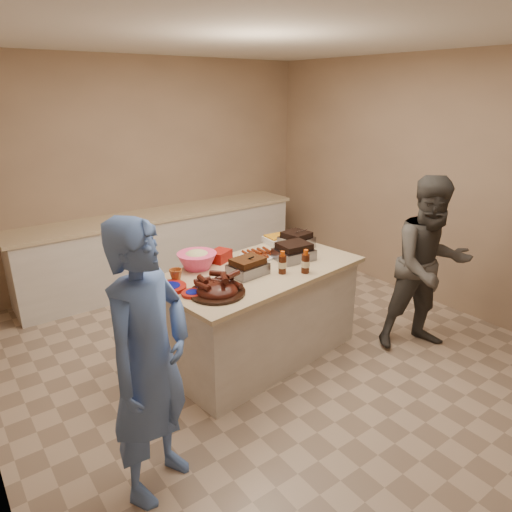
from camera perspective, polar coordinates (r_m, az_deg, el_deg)
room at (r=4.33m, az=1.83°, el=-12.27°), size 4.50×5.00×2.70m
back_counter at (r=5.85m, az=-11.54°, el=1.07°), size 3.60×0.64×0.90m
island at (r=4.34m, az=0.40°, el=-12.15°), size 1.92×1.17×0.86m
rib_platter at (r=3.49m, az=-4.85°, el=-4.70°), size 0.46×0.46×0.17m
pulled_pork_tray at (r=3.82m, az=-1.02°, el=-2.32°), size 0.33×0.27×0.09m
brisket_tray at (r=4.18m, az=4.73°, el=-0.41°), size 0.35×0.30×0.10m
roasting_pan at (r=4.49m, az=5.04°, el=1.07°), size 0.30×0.30×0.11m
coleslaw_bowl at (r=3.99m, az=-7.34°, el=-1.50°), size 0.38×0.38×0.24m
sausage_plate at (r=4.23m, az=0.10°, el=-0.10°), size 0.36×0.36×0.05m
mac_cheese_dish at (r=4.64m, az=2.98°, el=1.73°), size 0.32×0.25×0.08m
bbq_bottle_a at (r=3.85m, az=3.30°, el=-2.17°), size 0.07×0.07×0.20m
bbq_bottle_b at (r=3.88m, az=6.15°, el=-2.08°), size 0.08×0.08×0.21m
mustard_bottle at (r=3.93m, az=-2.13°, el=-1.71°), size 0.05×0.05×0.11m
sauce_bowl at (r=4.06m, az=-1.27°, el=-0.99°), size 0.13×0.06×0.13m
plate_stack_large at (r=3.61m, az=-10.67°, el=-4.11°), size 0.28×0.28×0.03m
plate_stack_small at (r=3.48m, az=-7.91°, el=-4.84°), size 0.19×0.19×0.02m
plastic_cup at (r=3.76m, az=-9.95°, el=-3.07°), size 0.12×0.11×0.11m
basket_stack at (r=4.14m, az=-4.51°, el=-0.62°), size 0.24×0.22×0.10m
guest_blue at (r=3.25m, az=-11.84°, el=-25.77°), size 1.37×1.81×0.41m
guest_gray at (r=4.76m, az=19.61°, el=-10.31°), size 1.42×1.81×0.62m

